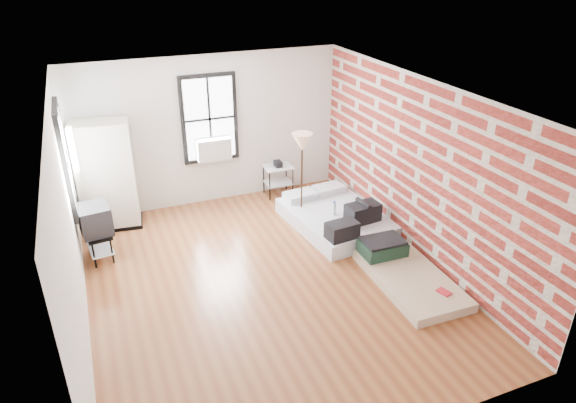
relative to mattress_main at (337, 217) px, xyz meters
name	(u,v)px	position (x,y,z in m)	size (l,w,h in m)	color
ground	(267,281)	(-1.75, -1.13, -0.17)	(6.00, 6.00, 0.00)	brown
room_shell	(271,162)	(-1.52, -0.77, 1.56)	(5.02, 6.02, 2.80)	silver
mattress_main	(337,217)	(0.00, 0.00, 0.00)	(1.65, 2.11, 0.63)	silver
mattress_bare	(403,271)	(0.18, -1.81, -0.05)	(1.01, 1.86, 0.40)	tan
wardrobe	(106,176)	(-3.67, 1.52, 0.78)	(1.03, 0.68, 1.91)	black
side_table	(278,172)	(-0.51, 1.59, 0.32)	(0.55, 0.45, 0.72)	black
floor_lamp	(302,147)	(-0.50, 0.44, 1.24)	(0.35, 0.35, 1.65)	black
tv_stand	(96,221)	(-3.96, 0.49, 0.48)	(0.51, 0.68, 0.91)	black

